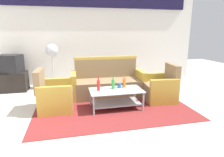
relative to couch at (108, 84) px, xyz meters
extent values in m
plane|color=beige|center=(-0.08, -1.57, -0.32)|extent=(14.00, 14.00, 0.00)
cube|color=silver|center=(-0.08, 1.49, 1.08)|extent=(6.52, 0.12, 2.80)
cube|color=#191433|center=(-0.08, 1.40, 2.15)|extent=(5.76, 0.08, 0.36)
cube|color=maroon|center=(-0.06, -0.72, -0.31)|extent=(3.23, 2.24, 0.01)
cube|color=#7F6647|center=(0.00, -0.05, -0.10)|extent=(1.61, 0.73, 0.42)
cube|color=#7F6647|center=(0.01, 0.27, 0.35)|extent=(1.60, 0.17, 0.48)
cube|color=#B79333|center=(0.84, -0.07, 0.00)|extent=(0.13, 0.70, 0.62)
cube|color=#B79333|center=(-0.84, -0.04, 0.00)|extent=(0.13, 0.70, 0.62)
cube|color=#B79333|center=(0.01, 0.27, 0.62)|extent=(1.64, 0.13, 0.06)
cube|color=#7F6647|center=(-1.22, -0.63, -0.11)|extent=(0.68, 0.63, 0.40)
cube|color=#7F6647|center=(-1.53, -0.62, 0.32)|extent=(0.14, 0.60, 0.45)
cube|color=#B79333|center=(-1.21, -0.30, -0.02)|extent=(0.66, 0.13, 0.58)
cube|color=#B79333|center=(-1.23, -0.96, -0.02)|extent=(0.66, 0.13, 0.58)
cube|color=#7F6647|center=(1.11, -0.60, -0.11)|extent=(0.71, 0.65, 0.40)
cube|color=#7F6647|center=(1.42, -0.62, 0.32)|extent=(0.17, 0.61, 0.45)
cube|color=#B79333|center=(1.08, -0.93, -0.02)|extent=(0.67, 0.15, 0.58)
cube|color=#B79333|center=(1.13, -0.27, -0.02)|extent=(0.67, 0.15, 0.58)
cube|color=silver|center=(0.00, -0.86, 0.09)|extent=(1.10, 0.60, 0.02)
cube|color=#9E9EA5|center=(0.00, -0.86, -0.19)|extent=(1.00, 0.52, 0.02)
cylinder|color=#9E9EA5|center=(-0.51, -0.60, -0.11)|extent=(0.04, 0.04, 0.40)
cylinder|color=#9E9EA5|center=(0.51, -0.60, -0.11)|extent=(0.04, 0.04, 0.40)
cylinder|color=#9E9EA5|center=(-0.51, -1.12, -0.11)|extent=(0.04, 0.04, 0.40)
cylinder|color=#9E9EA5|center=(0.51, -1.12, -0.11)|extent=(0.04, 0.04, 0.40)
cylinder|color=#D85919|center=(0.22, -0.71, 0.19)|extent=(0.07, 0.07, 0.18)
cylinder|color=#D85919|center=(0.22, -0.71, 0.32)|extent=(0.03, 0.03, 0.08)
cylinder|color=red|center=(-0.36, -0.82, 0.20)|extent=(0.06, 0.06, 0.21)
cylinder|color=red|center=(-0.36, -0.82, 0.35)|extent=(0.02, 0.02, 0.09)
cylinder|color=#2D8C38|center=(-0.04, -0.75, 0.19)|extent=(0.07, 0.07, 0.19)
cylinder|color=#2D8C38|center=(-0.04, -0.75, 0.33)|extent=(0.03, 0.03, 0.08)
cylinder|color=#2659A5|center=(0.11, -0.72, 0.14)|extent=(0.08, 0.08, 0.10)
cube|color=black|center=(-2.48, 0.98, -0.06)|extent=(0.80, 0.50, 0.52)
cube|color=black|center=(-2.48, 0.98, 0.44)|extent=(0.70, 0.59, 0.48)
cube|color=black|center=(-2.42, 1.19, 0.44)|extent=(0.49, 0.15, 0.36)
cylinder|color=#2D2D33|center=(-1.38, 1.03, -0.30)|extent=(0.32, 0.32, 0.03)
cylinder|color=#B2B2B7|center=(-1.38, 1.03, 0.19)|extent=(0.03, 0.03, 0.95)
sphere|color=#B2B2B7|center=(-1.38, 1.03, 0.77)|extent=(0.36, 0.36, 0.36)
camera|label=1|loc=(-0.93, -4.57, 1.28)|focal=30.73mm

